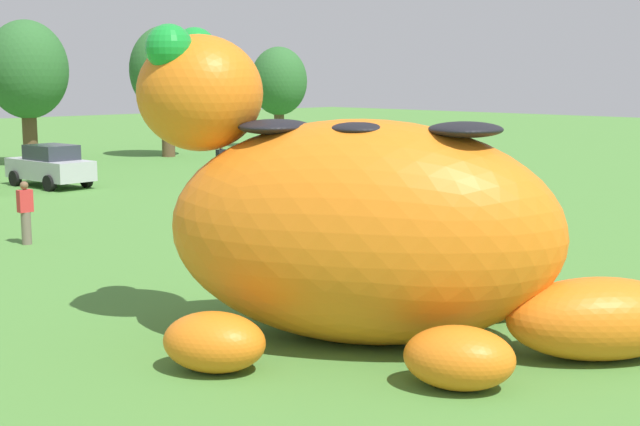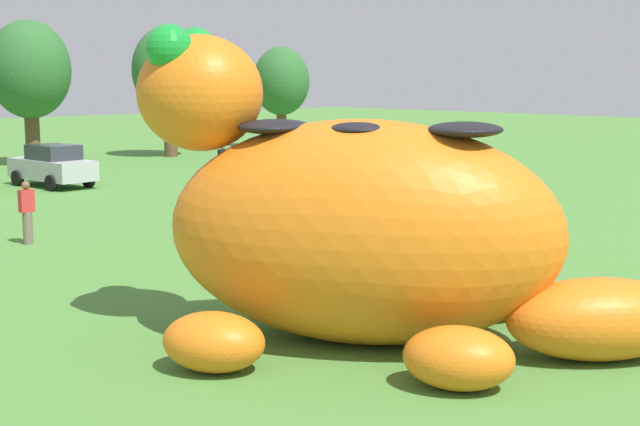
{
  "view_description": "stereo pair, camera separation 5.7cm",
  "coord_description": "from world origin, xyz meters",
  "px_view_note": "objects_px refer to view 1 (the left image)",
  "views": [
    {
      "loc": [
        -11.88,
        -10.73,
        4.49
      ],
      "look_at": [
        -1.13,
        0.18,
        2.11
      ],
      "focal_mm": 49.56,
      "sensor_mm": 36.0,
      "label": 1
    },
    {
      "loc": [
        -11.84,
        -10.77,
        4.49
      ],
      "look_at": [
        -1.13,
        0.18,
        2.11
      ],
      "focal_mm": 49.56,
      "sensor_mm": 36.0,
      "label": 2
    }
  ],
  "objects_px": {
    "giant_inflatable_creature": "(363,228)",
    "spectator_near_inflatable": "(26,213)",
    "car_silver": "(50,166)",
    "spectator_wandering": "(221,165)"
  },
  "relations": [
    {
      "from": "car_silver",
      "to": "spectator_near_inflatable",
      "type": "relative_size",
      "value": 2.46
    },
    {
      "from": "spectator_near_inflatable",
      "to": "spectator_wandering",
      "type": "bearing_deg",
      "value": 29.14
    },
    {
      "from": "giant_inflatable_creature",
      "to": "car_silver",
      "type": "height_order",
      "value": "giant_inflatable_creature"
    },
    {
      "from": "car_silver",
      "to": "spectator_wandering",
      "type": "height_order",
      "value": "car_silver"
    },
    {
      "from": "giant_inflatable_creature",
      "to": "spectator_near_inflatable",
      "type": "relative_size",
      "value": 5.14
    },
    {
      "from": "giant_inflatable_creature",
      "to": "spectator_wandering",
      "type": "distance_m",
      "value": 22.3
    },
    {
      "from": "giant_inflatable_creature",
      "to": "spectator_wandering",
      "type": "height_order",
      "value": "giant_inflatable_creature"
    },
    {
      "from": "giant_inflatable_creature",
      "to": "spectator_near_inflatable",
      "type": "bearing_deg",
      "value": 90.04
    },
    {
      "from": "car_silver",
      "to": "spectator_wandering",
      "type": "distance_m",
      "value": 6.92
    },
    {
      "from": "giant_inflatable_creature",
      "to": "spectator_near_inflatable",
      "type": "height_order",
      "value": "giant_inflatable_creature"
    }
  ]
}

